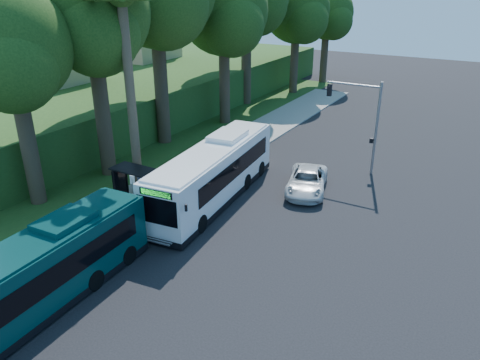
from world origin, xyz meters
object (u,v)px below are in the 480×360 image
Objects in this scene: teal_bus at (37,274)px; pickup at (307,181)px; white_bus at (214,172)px; bus_shelter at (135,178)px.

teal_bus is 18.52m from pickup.
white_bus is at bearing 84.45° from teal_bus.
white_bus is 13.48m from teal_bus.
bus_shelter is 10.81m from teal_bus.
teal_bus is at bearing -71.38° from bus_shelter.
white_bus is 1.10× the size of teal_bus.
bus_shelter is at bearing -156.96° from pickup.
white_bus is 2.47× the size of pickup.
pickup is (9.01, 7.40, -1.04)m from bus_shelter.
pickup is (4.92, 4.17, -1.19)m from white_bus.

